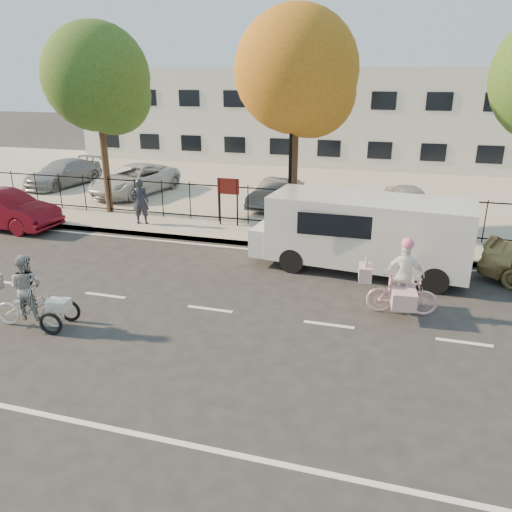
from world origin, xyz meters
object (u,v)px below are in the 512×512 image
(red_sedan, at_px, (4,210))
(lot_car_d, at_px, (410,200))
(pedestrian, at_px, (140,201))
(lot_car_c, at_px, (276,193))
(lamppost, at_px, (291,149))
(unicorn_bike, at_px, (402,286))
(lot_car_b, at_px, (135,180))
(white_van, at_px, (364,231))
(zebra_trike, at_px, (28,299))
(lot_car_a, at_px, (63,173))

(red_sedan, distance_m, lot_car_d, 15.99)
(pedestrian, bearing_deg, lot_car_c, -152.68)
(pedestrian, distance_m, lot_car_c, 5.91)
(lamppost, height_order, lot_car_c, lamppost)
(lamppost, relative_size, unicorn_bike, 2.20)
(red_sedan, xyz_separation_m, lot_car_b, (2.16, 6.13, 0.12))
(lot_car_d, bearing_deg, lamppost, -160.93)
(white_van, xyz_separation_m, lot_car_d, (1.35, 6.51, -0.49))
(pedestrian, height_order, lot_car_d, pedestrian)
(zebra_trike, xyz_separation_m, white_van, (7.13, 5.78, 0.55))
(lot_car_a, height_order, lot_car_d, lot_car_a)
(zebra_trike, height_order, lot_car_a, zebra_trike)
(white_van, distance_m, red_sedan, 13.58)
(white_van, xyz_separation_m, pedestrian, (-8.58, 2.26, -0.21))
(unicorn_bike, bearing_deg, lot_car_c, 25.47)
(red_sedan, relative_size, lot_car_d, 1.27)
(lot_car_b, bearing_deg, white_van, -21.00)
(pedestrian, xyz_separation_m, lot_car_d, (9.93, 4.25, -0.28))
(lamppost, height_order, white_van, lamppost)
(lamppost, distance_m, red_sedan, 11.13)
(lamppost, relative_size, lot_car_d, 1.25)
(white_van, relative_size, lot_car_c, 1.82)
(unicorn_bike, height_order, lot_car_d, unicorn_bike)
(lot_car_c, relative_size, lot_car_d, 1.02)
(red_sedan, bearing_deg, lamppost, -73.99)
(lamppost, xyz_separation_m, white_van, (2.92, -3.00, -1.88))
(zebra_trike, xyz_separation_m, red_sedan, (-6.42, 6.48, 0.04))
(lot_car_b, relative_size, lot_car_c, 1.40)
(lamppost, bearing_deg, lot_car_c, 111.93)
(unicorn_bike, bearing_deg, white_van, 17.52)
(red_sedan, relative_size, lot_car_b, 0.88)
(pedestrian, relative_size, lot_car_c, 0.49)
(unicorn_bike, relative_size, lot_car_d, 0.57)
(zebra_trike, distance_m, lot_car_a, 15.89)
(unicorn_bike, relative_size, white_van, 0.30)
(lot_car_b, height_order, lot_car_c, lot_car_b)
(red_sedan, relative_size, pedestrian, 2.52)
(white_van, height_order, pedestrian, white_van)
(pedestrian, relative_size, lot_car_b, 0.35)
(lot_car_b, distance_m, lot_car_d, 12.74)
(lamppost, height_order, zebra_trike, lamppost)
(red_sedan, height_order, lot_car_b, lot_car_b)
(white_van, relative_size, red_sedan, 1.47)
(white_van, distance_m, lot_car_c, 7.59)
(lamppost, height_order, lot_car_a, lamppost)
(unicorn_bike, xyz_separation_m, lot_car_d, (0.20, 9.23, 0.01))
(lot_car_a, height_order, lot_car_c, lot_car_a)
(zebra_trike, height_order, red_sedan, zebra_trike)
(white_van, bearing_deg, unicorn_bike, -61.20)
(white_van, xyz_separation_m, red_sedan, (-13.55, 0.70, -0.51))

